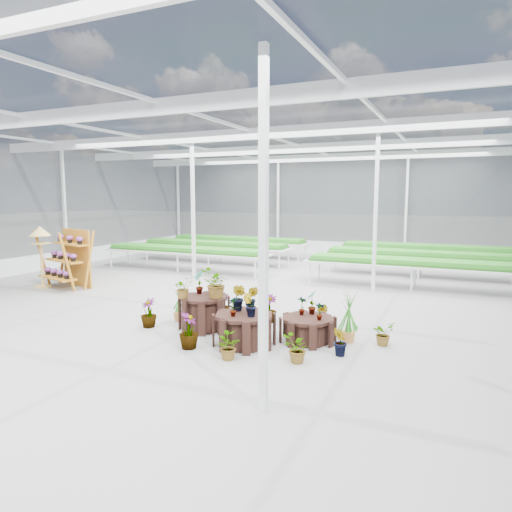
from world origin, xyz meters
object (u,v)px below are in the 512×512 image
at_px(shelf_rack, 65,259).
at_px(plinth_tall, 204,313).
at_px(plinth_low, 308,329).
at_px(bird_table, 41,257).
at_px(plinth_mid, 244,330).

bearing_deg(shelf_rack, plinth_tall, -2.20).
xyz_separation_m(plinth_low, bird_table, (-8.81, 1.62, 0.69)).
height_order(plinth_low, shelf_rack, shelf_rack).
bearing_deg(plinth_mid, plinth_tall, 153.43).
bearing_deg(shelf_rack, plinth_low, 3.26).
relative_size(plinth_mid, shelf_rack, 0.65).
distance_m(plinth_mid, bird_table, 8.17).
bearing_deg(bird_table, plinth_low, -9.96).
relative_size(plinth_tall, plinth_mid, 0.90).
xyz_separation_m(plinth_mid, shelf_rack, (-7.20, 2.64, 0.57)).
xyz_separation_m(plinth_tall, shelf_rack, (-6.00, 2.04, 0.53)).
xyz_separation_m(plinth_tall, plinth_mid, (1.20, -0.60, -0.05)).
bearing_deg(plinth_tall, shelf_rack, 161.22).
relative_size(plinth_tall, bird_table, 0.55).
bearing_deg(plinth_mid, bird_table, 163.47).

